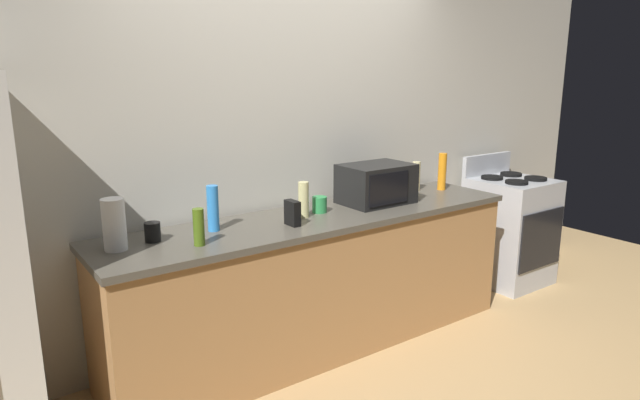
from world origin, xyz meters
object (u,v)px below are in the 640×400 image
object	(u,v)px
microwave	(376,184)
bottle_hand_soap	(416,176)
paper_towel_roll	(114,225)
cordless_phone	(292,213)
bottle_olive_oil	(199,227)
bottle_spray_cleaner	(213,208)
mug_black	(153,232)
mug_green	(320,205)
bottle_vinegar	(303,200)
stove_range	(509,230)
bottle_dish_soap	(442,172)

from	to	relation	value
microwave	bottle_hand_soap	world-z (taller)	microwave
paper_towel_roll	cordless_phone	xyz separation A→B (m)	(0.98, -0.14, -0.06)
cordless_phone	bottle_olive_oil	xyz separation A→B (m)	(-0.60, -0.04, 0.02)
bottle_spray_cleaner	mug_black	bearing A→B (deg)	179.48
cordless_phone	mug_green	xyz separation A→B (m)	(0.31, 0.15, -0.02)
microwave	mug_black	world-z (taller)	microwave
bottle_vinegar	bottle_spray_cleaner	bearing A→B (deg)	174.33
cordless_phone	bottle_vinegar	bearing A→B (deg)	34.75
paper_towel_roll	bottle_vinegar	xyz separation A→B (m)	(1.14, -0.03, -0.02)
bottle_hand_soap	bottle_vinegar	size ratio (longest dim) A/B	0.98
paper_towel_roll	cordless_phone	distance (m)	1.00
stove_range	bottle_spray_cleaner	world-z (taller)	bottle_spray_cleaner
stove_range	cordless_phone	world-z (taller)	stove_range
bottle_hand_soap	bottle_dish_soap	bearing A→B (deg)	-27.45
bottle_olive_oil	mug_black	world-z (taller)	bottle_olive_oil
paper_towel_roll	mug_green	size ratio (longest dim) A/B	2.62
bottle_olive_oil	mug_green	xyz separation A→B (m)	(0.91, 0.19, -0.05)
bottle_vinegar	bottle_hand_soap	bearing A→B (deg)	7.71
stove_range	bottle_spray_cleaner	xyz separation A→B (m)	(-2.69, 0.08, 0.57)
mug_green	paper_towel_roll	bearing A→B (deg)	-179.35
bottle_spray_cleaner	stove_range	bearing A→B (deg)	-1.69
microwave	bottle_olive_oil	bearing A→B (deg)	-172.84
paper_towel_roll	mug_green	bearing A→B (deg)	0.65
bottle_spray_cleaner	mug_green	distance (m)	0.74
bottle_dish_soap	mug_green	world-z (taller)	bottle_dish_soap
paper_towel_roll	bottle_dish_soap	world-z (taller)	bottle_dish_soap
paper_towel_roll	bottle_vinegar	bearing A→B (deg)	-1.45
bottle_hand_soap	mug_green	distance (m)	0.99
bottle_vinegar	bottle_olive_oil	world-z (taller)	bottle_vinegar
bottle_hand_soap	cordless_phone	bearing A→B (deg)	-168.38
stove_range	paper_towel_roll	bearing A→B (deg)	179.11
paper_towel_roll	bottle_dish_soap	bearing A→B (deg)	0.71
mug_green	mug_black	distance (m)	1.09
stove_range	microwave	xyz separation A→B (m)	(-1.49, 0.05, 0.57)
mug_black	cordless_phone	bearing A→B (deg)	-12.43
microwave	bottle_olive_oil	distance (m)	1.39
cordless_phone	mug_green	bearing A→B (deg)	25.55
mug_green	bottle_olive_oil	bearing A→B (deg)	-168.22
mug_black	paper_towel_roll	bearing A→B (deg)	-170.97
mug_black	bottle_dish_soap	bearing A→B (deg)	-0.05
bottle_olive_oil	bottle_hand_soap	bearing A→B (deg)	9.02
microwave	bottle_dish_soap	size ratio (longest dim) A/B	1.70
bottle_spray_cleaner	bottle_vinegar	bearing A→B (deg)	-5.67
cordless_phone	bottle_olive_oil	size ratio (longest dim) A/B	0.76
microwave	bottle_spray_cleaner	world-z (taller)	microwave
bottle_olive_oil	bottle_dish_soap	size ratio (longest dim) A/B	0.70
bottle_hand_soap	bottle_spray_cleaner	size ratio (longest dim) A/B	0.84
bottle_hand_soap	bottle_vinegar	world-z (taller)	bottle_vinegar
bottle_olive_oil	mug_black	distance (m)	0.28
bottle_hand_soap	bottle_olive_oil	world-z (taller)	bottle_hand_soap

